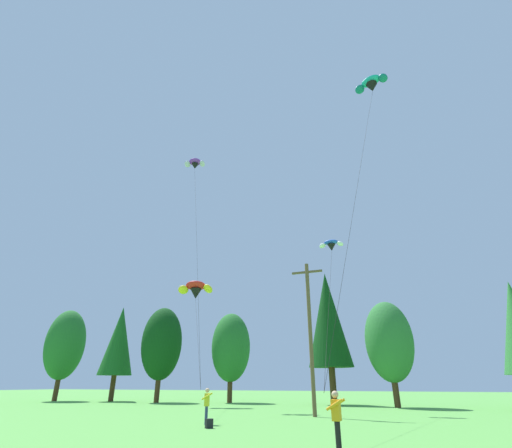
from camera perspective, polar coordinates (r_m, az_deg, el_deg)
The scene contains 14 objects.
treeline_tree_a at distance 54.27m, azimuth -27.27°, elevation -16.10°, with size 4.67×4.67×10.61m.
treeline_tree_b at distance 50.66m, azimuth -20.30°, elevation -16.43°, with size 3.98×3.98×10.83m.
treeline_tree_c at distance 46.42m, azimuth -14.28°, elevation -17.33°, with size 4.57×4.57×10.24m.
treeline_tree_d at distance 44.70m, azimuth -3.88°, elevation -18.33°, with size 4.37×4.37×9.50m.
treeline_tree_e at distance 40.98m, azimuth 10.99°, elevation -14.06°, with size 4.48×4.48×13.09m.
treeline_tree_f at distance 37.69m, azimuth 19.75°, elevation -16.58°, with size 4.25×4.25×9.06m.
utility_pole at distance 26.31m, azimuth 8.32°, elevation -15.88°, with size 2.20×0.26×9.87m.
kite_flyer_near at distance 21.24m, azimuth -7.56°, elevation -25.56°, with size 0.71×0.73×1.69m.
kite_flyer_mid at distance 13.13m, azimuth 12.27°, elevation -26.77°, with size 0.54×0.57×1.69m.
parafoil_kite_high_red_yellow at distance 40.04m, azimuth -9.25°, elevation -9.86°, with size 11.47×15.97×10.35m.
parafoil_kite_mid_teal at distance 31.40m, azimuth 17.29°, elevation 19.80°, with size 4.30×11.24×21.91m.
parafoil_kite_far_purple at distance 44.62m, azimuth -9.36°, elevation 9.09°, with size 11.10×14.21×24.66m.
parafoil_kite_low_blue_white at distance 32.46m, azimuth 11.49°, elevation -3.19°, with size 3.24×17.71×11.70m.
backpack at distance 19.61m, azimuth -7.22°, elevation -28.12°, with size 0.32×0.24×0.40m, color black.
Camera 1 is at (5.42, 4.86, 1.89)m, focal length 26.04 mm.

